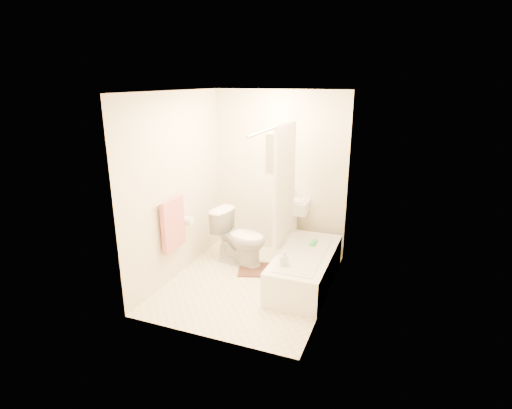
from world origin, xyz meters
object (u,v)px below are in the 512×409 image
at_px(sink, 292,225).
at_px(bath_mat, 260,270).
at_px(toilet, 240,238).
at_px(soap_bottle, 284,258).
at_px(bathtub, 305,268).

height_order(sink, bath_mat, sink).
distance_m(sink, bath_mat, 0.84).
bearing_deg(sink, toilet, -139.42).
bearing_deg(soap_bottle, bathtub, 71.38).
distance_m(bath_mat, soap_bottle, 0.93).
distance_m(bathtub, bath_mat, 0.71).
bearing_deg(soap_bottle, toilet, 141.15).
xyz_separation_m(toilet, bathtub, (1.02, -0.25, -0.17)).
xyz_separation_m(sink, soap_bottle, (0.27, -1.23, 0.06)).
bearing_deg(bath_mat, sink, 69.29).
height_order(toilet, soap_bottle, toilet).
xyz_separation_m(sink, bathtub, (0.42, -0.79, -0.26)).
bearing_deg(toilet, bathtub, -94.74).
height_order(toilet, sink, sink).
relative_size(toilet, sink, 0.83).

